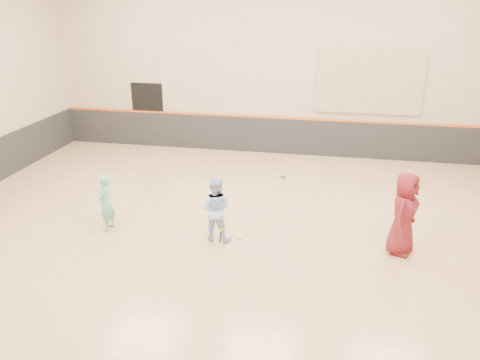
% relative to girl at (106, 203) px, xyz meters
% --- Properties ---
extents(room, '(15.04, 12.04, 6.22)m').
position_rel_girl_xyz_m(room, '(3.07, 0.28, 0.16)').
color(room, tan).
rests_on(room, ground).
extents(wainscot_back, '(14.90, 0.04, 1.20)m').
position_rel_girl_xyz_m(wainscot_back, '(3.07, 6.25, -0.06)').
color(wainscot_back, '#232326').
rests_on(wainscot_back, floor).
extents(accent_stripe, '(14.90, 0.03, 0.06)m').
position_rel_girl_xyz_m(accent_stripe, '(3.07, 6.24, 0.56)').
color(accent_stripe, '#D85914').
rests_on(accent_stripe, wall_back).
extents(acoustic_panel, '(3.20, 0.08, 2.00)m').
position_rel_girl_xyz_m(acoustic_panel, '(5.87, 6.23, 1.84)').
color(acoustic_panel, tan).
rests_on(acoustic_panel, wall_back).
extents(doorway, '(1.10, 0.05, 2.20)m').
position_rel_girl_xyz_m(doorway, '(-1.43, 6.26, 0.44)').
color(doorway, black).
rests_on(doorway, floor).
extents(girl, '(0.32, 0.49, 1.31)m').
position_rel_girl_xyz_m(girl, '(0.00, 0.00, 0.00)').
color(girl, '#66B2AA').
rests_on(girl, floor).
extents(instructor, '(0.73, 0.59, 1.44)m').
position_rel_girl_xyz_m(instructor, '(2.49, 0.02, 0.06)').
color(instructor, '#9ABEEF').
rests_on(instructor, floor).
extents(young_man, '(0.84, 1.00, 1.73)m').
position_rel_girl_xyz_m(young_man, '(6.33, 0.20, 0.21)').
color(young_man, maroon).
rests_on(young_man, floor).
extents(held_racket, '(0.37, 0.37, 0.61)m').
position_rel_girl_xyz_m(held_racket, '(2.65, -0.14, -0.18)').
color(held_racket, '#BDCF2D').
rests_on(held_racket, instructor).
extents(spare_racket, '(0.60, 0.60, 0.05)m').
position_rel_girl_xyz_m(spare_racket, '(3.36, 4.16, -0.63)').
color(spare_racket, '#BFD52E').
rests_on(spare_racket, floor).
extents(ball_under_racket, '(0.07, 0.07, 0.07)m').
position_rel_girl_xyz_m(ball_under_racket, '(3.01, 0.07, -0.62)').
color(ball_under_racket, '#BCDC33').
rests_on(ball_under_racket, floor).
extents(ball_in_hand, '(0.07, 0.07, 0.07)m').
position_rel_girl_xyz_m(ball_in_hand, '(6.48, 0.00, 0.42)').
color(ball_in_hand, yellow).
rests_on(ball_in_hand, young_man).
extents(ball_beside_spare, '(0.07, 0.07, 0.07)m').
position_rel_girl_xyz_m(ball_beside_spare, '(2.06, 1.61, -0.62)').
color(ball_beside_spare, '#BAD130').
rests_on(ball_beside_spare, floor).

